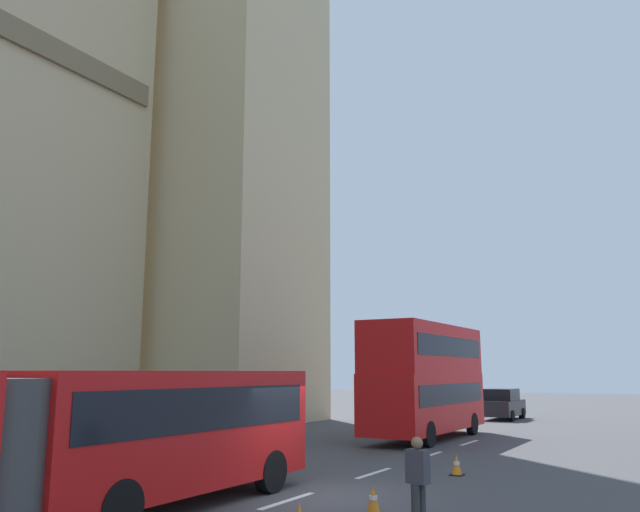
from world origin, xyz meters
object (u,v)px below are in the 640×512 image
object	(u,v)px
traffic_cone_middle	(373,500)
sedan_lead	(503,404)
traffic_cone_east	(457,465)
double_decker_bus	(426,376)
pedestrian_near_cones	(418,480)

from	to	relation	value
traffic_cone_middle	sedan_lead	bearing A→B (deg)	8.86
traffic_cone_middle	traffic_cone_east	xyz separation A→B (m)	(5.73, 0.10, 0.00)
sedan_lead	double_decker_bus	bearing A→B (deg)	-179.69
double_decker_bus	traffic_cone_middle	world-z (taller)	double_decker_bus
sedan_lead	pedestrian_near_cones	world-z (taller)	sedan_lead
double_decker_bus	pedestrian_near_cones	xyz separation A→B (m)	(-15.54, -5.65, -1.80)
double_decker_bus	traffic_cone_middle	xyz separation A→B (m)	(-14.60, -4.29, -2.43)
traffic_cone_east	pedestrian_near_cones	world-z (taller)	pedestrian_near_cones
sedan_lead	pedestrian_near_cones	distance (m)	29.47
traffic_cone_middle	traffic_cone_east	size ratio (longest dim) A/B	1.00
double_decker_bus	sedan_lead	bearing A→B (deg)	0.31
sedan_lead	traffic_cone_east	world-z (taller)	sedan_lead
double_decker_bus	pedestrian_near_cones	size ratio (longest dim) A/B	5.35
traffic_cone_east	pedestrian_near_cones	size ratio (longest dim) A/B	0.34
sedan_lead	traffic_cone_middle	distance (m)	28.31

